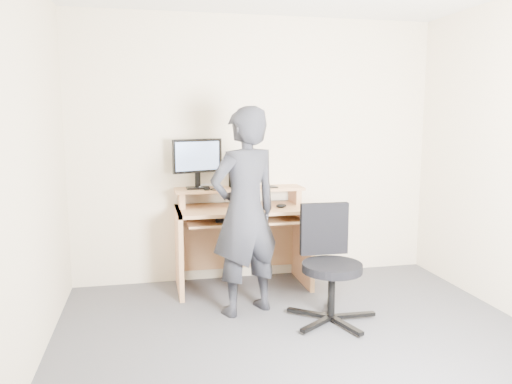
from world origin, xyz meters
name	(u,v)px	position (x,y,z in m)	size (l,w,h in m)	color
ground	(314,357)	(0.00, 0.00, 0.00)	(3.50, 3.50, 0.00)	#57565C
back_wall	(257,150)	(0.00, 1.75, 1.25)	(3.50, 0.02, 2.50)	beige
desk	(241,227)	(-0.20, 1.53, 0.55)	(1.20, 0.60, 0.91)	tan
monitor	(198,159)	(-0.58, 1.61, 1.18)	(0.46, 0.20, 0.46)	black
external_drive	(235,177)	(-0.24, 1.62, 1.01)	(0.07, 0.13, 0.20)	black
travel_mug	(256,179)	(-0.04, 1.58, 0.99)	(0.07, 0.07, 0.16)	silver
smartphone	(272,187)	(0.11, 1.57, 0.92)	(0.07, 0.13, 0.01)	black
charger	(207,188)	(-0.52, 1.50, 0.93)	(0.04, 0.04, 0.04)	black
headphones	(207,187)	(-0.50, 1.64, 0.92)	(0.16, 0.16, 0.02)	silver
keyboard	(241,219)	(-0.23, 1.36, 0.67)	(0.46, 0.18, 0.03)	black
mouse	(281,206)	(0.14, 1.35, 0.77)	(0.10, 0.06, 0.04)	black
office_chair	(329,259)	(0.32, 0.59, 0.48)	(0.67, 0.70, 0.87)	black
person	(245,212)	(-0.29, 0.85, 0.82)	(0.60, 0.39, 1.65)	black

